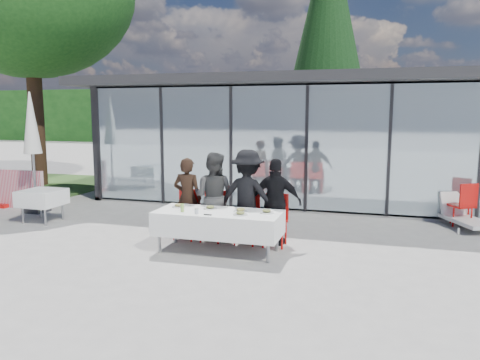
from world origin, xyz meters
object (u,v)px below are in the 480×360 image
object	(u,v)px
dining_table	(218,223)
lounger	(463,216)
plate_b	(210,208)
plate_extra	(240,214)
plate_c	(241,210)
diner_chair_a	(188,211)
market_umbrella	(32,132)
juice_bottle	(182,208)
diner_chair_d	(276,217)
plate_a	(179,206)
diner_b	(214,196)
diner_c	(248,197)
spare_table_left	(42,198)
diner_chair_b	(214,213)
spare_chair_b	(465,203)
diner_a	(188,198)
diner_d	(276,202)
conifer_tree	(328,28)
plate_d	(267,212)
diner_chair_c	(247,215)
folded_eyeglasses	(208,215)

from	to	relation	value
dining_table	lounger	xyz separation A→B (m)	(4.54, 3.25, -0.28)
plate_b	plate_extra	distance (m)	0.74
plate_c	diner_chair_a	bearing A→B (deg)	153.14
diner_chair_a	market_umbrella	distance (m)	4.99
juice_bottle	market_umbrella	xyz separation A→B (m)	(-4.93, 2.14, 1.20)
diner_chair_d	plate_a	distance (m)	1.84
diner_b	dining_table	bearing A→B (deg)	119.56
diner_c	market_umbrella	world-z (taller)	market_umbrella
plate_extra	spare_table_left	distance (m)	5.29
diner_b	diner_chair_d	size ratio (longest dim) A/B	1.78
diner_chair_b	spare_table_left	size ratio (longest dim) A/B	1.13
diner_chair_a	juice_bottle	xyz separation A→B (m)	(0.31, -0.97, 0.29)
diner_b	plate_c	bearing A→B (deg)	142.62
plate_b	diner_chair_d	bearing A→B (deg)	29.03
diner_b	spare_chair_b	bearing A→B (deg)	-148.01
diner_a	plate_b	world-z (taller)	diner_a
diner_chair_a	diner_chair_d	bearing A→B (deg)	0.00
diner_chair_a	diner_chair_d	world-z (taller)	same
dining_table	diner_b	distance (m)	0.90
spare_table_left	diner_a	bearing A→B (deg)	-5.24
diner_b	diner_d	xyz separation A→B (m)	(1.25, 0.00, -0.04)
juice_bottle	conifer_tree	world-z (taller)	conifer_tree
diner_d	plate_d	bearing A→B (deg)	86.47
diner_chair_c	diner_chair_d	size ratio (longest dim) A/B	1.00
diner_chair_d	spare_chair_b	size ratio (longest dim) A/B	1.00
dining_table	folded_eyeglasses	xyz separation A→B (m)	(-0.07, -0.34, 0.22)
diner_chair_a	plate_a	size ratio (longest dim) A/B	3.91
diner_chair_c	diner_chair_b	bearing A→B (deg)	180.00
diner_c	plate_a	distance (m)	1.32
plate_b	diner_chair_c	bearing A→B (deg)	48.52
diner_a	diner_chair_d	bearing A→B (deg)	-179.63
plate_c	folded_eyeglasses	bearing A→B (deg)	-136.70
diner_a	spare_chair_b	xyz separation A→B (m)	(5.48, 2.57, -0.27)
diner_chair_c	diner_d	distance (m)	0.63
diner_a	lounger	distance (m)	6.02
dining_table	spare_chair_b	world-z (taller)	spare_chair_b
plate_extra	plate_b	bearing A→B (deg)	154.41
diner_c	juice_bottle	size ratio (longest dim) A/B	12.35
diner_c	diner_chair_c	bearing A→B (deg)	93.49
diner_chair_c	plate_d	xyz separation A→B (m)	(0.53, -0.65, 0.24)
diner_d	diner_chair_a	bearing A→B (deg)	-0.82
spare_table_left	spare_chair_b	distance (m)	9.50
diner_b	plate_a	size ratio (longest dim) A/B	6.97
lounger	diner_chair_c	bearing A→B (deg)	-149.29
diner_chair_a	diner_d	xyz separation A→B (m)	(1.80, 0.01, 0.29)
diner_b	lounger	distance (m)	5.53
market_umbrella	juice_bottle	bearing A→B (deg)	-23.43
plate_extra	juice_bottle	xyz separation A→B (m)	(-1.06, -0.04, 0.05)
diner_a	market_umbrella	xyz separation A→B (m)	(-4.62, 1.16, 1.21)
conifer_tree	plate_b	bearing A→B (deg)	-93.13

